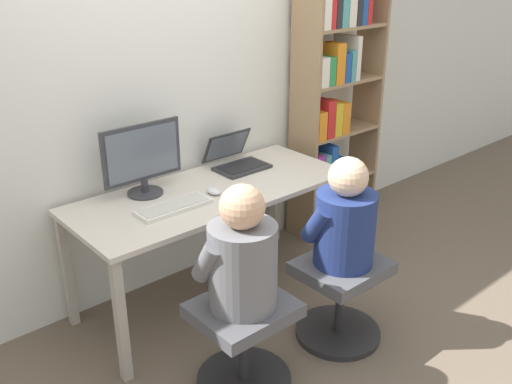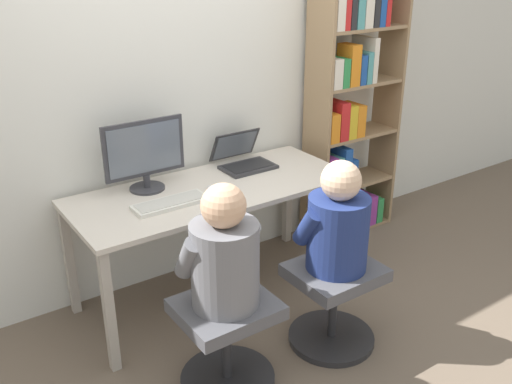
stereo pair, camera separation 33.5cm
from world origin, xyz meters
name	(u,v)px [view 2 (the right image)]	position (x,y,z in m)	size (l,w,h in m)	color
ground_plane	(247,320)	(0.00, 0.00, 0.00)	(14.00, 14.00, 0.00)	brown
wall_back	(175,82)	(0.00, 0.78, 1.30)	(10.00, 0.05, 2.60)	silver
desk	(213,199)	(0.00, 0.36, 0.66)	(1.70, 0.71, 0.74)	beige
desktop_monitor	(145,155)	(-0.33, 0.55, 0.96)	(0.49, 0.21, 0.42)	#333338
laptop	(244,160)	(0.35, 0.55, 0.79)	(0.34, 0.32, 0.22)	#2D2D30
keyboard	(171,203)	(-0.32, 0.27, 0.75)	(0.43, 0.16, 0.03)	silver
computer_mouse_by_keyboard	(213,189)	(-0.03, 0.29, 0.76)	(0.07, 0.11, 0.03)	silver
office_chair_left	(227,337)	(-0.37, -0.38, 0.28)	(0.49, 0.49, 0.48)	#262628
office_chair_right	(333,299)	(0.29, -0.43, 0.28)	(0.49, 0.49, 0.48)	#262628
person_at_monitor	(224,255)	(-0.37, -0.38, 0.74)	(0.40, 0.33, 0.62)	slate
person_at_laptop	(338,224)	(0.29, -0.43, 0.74)	(0.40, 0.32, 0.61)	navy
bookshelf	(348,118)	(1.27, 0.55, 0.91)	(0.73, 0.28, 1.94)	#997A56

